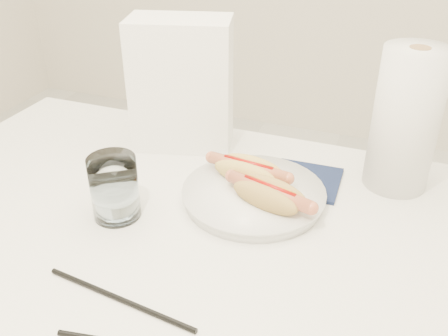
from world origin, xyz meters
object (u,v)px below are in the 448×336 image
(hotdog_right, at_px, (269,195))
(napkin_box, at_px, (182,85))
(table, at_px, (189,259))
(water_glass, at_px, (114,188))
(hotdog_left, at_px, (248,171))
(plate, at_px, (254,196))
(paper_towel_roll, at_px, (406,120))

(hotdog_right, bearing_deg, napkin_box, 159.36)
(table, bearing_deg, water_glass, 179.93)
(water_glass, xyz_separation_m, napkin_box, (-0.01, 0.29, 0.08))
(hotdog_right, xyz_separation_m, water_glass, (-0.25, -0.10, 0.02))
(hotdog_left, bearing_deg, hotdog_right, -38.72)
(plate, relative_size, hotdog_right, 1.54)
(hotdog_right, height_order, napkin_box, napkin_box)
(hotdog_right, height_order, water_glass, water_glass)
(water_glass, distance_m, napkin_box, 0.30)
(paper_towel_roll, bearing_deg, plate, -146.27)
(plate, bearing_deg, table, -120.05)
(napkin_box, bearing_deg, plate, -52.26)
(hotdog_right, distance_m, paper_towel_roll, 0.29)
(hotdog_left, relative_size, napkin_box, 0.58)
(plate, relative_size, hotdog_left, 1.56)
(napkin_box, relative_size, paper_towel_roll, 1.03)
(water_glass, relative_size, napkin_box, 0.41)
(table, bearing_deg, hotdog_right, 40.94)
(hotdog_right, bearing_deg, paper_towel_roll, 60.42)
(water_glass, xyz_separation_m, paper_towel_roll, (0.44, 0.28, 0.08))
(table, relative_size, water_glass, 10.55)
(plate, height_order, paper_towel_roll, paper_towel_roll)
(plate, distance_m, water_glass, 0.25)
(hotdog_right, height_order, paper_towel_roll, paper_towel_roll)
(table, height_order, plate, plate)
(plate, distance_m, hotdog_right, 0.06)
(hotdog_left, bearing_deg, water_glass, -130.71)
(napkin_box, bearing_deg, water_glass, -103.85)
(water_glass, height_order, paper_towel_roll, paper_towel_roll)
(plate, bearing_deg, hotdog_left, 123.54)
(hotdog_right, relative_size, paper_towel_roll, 0.61)
(table, distance_m, water_glass, 0.18)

